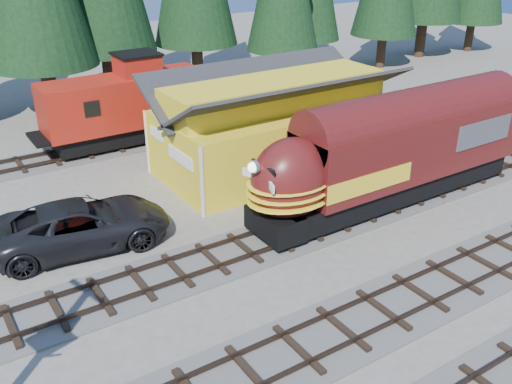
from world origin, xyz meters
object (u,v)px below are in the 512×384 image
locomotive (384,158)px  caboose (126,105)px  pickup_truck_a (82,225)px  depot (276,114)px

locomotive → caboose: size_ratio=1.58×
locomotive → pickup_truck_a: bearing=162.9°
locomotive → caboose: 15.55m
caboose → locomotive: bearing=-64.2°
pickup_truck_a → caboose: bearing=-23.1°
depot → caboose: (-5.30, 7.50, -0.51)m
caboose → pickup_truck_a: (-6.00, -10.08, -1.47)m
depot → locomotive: (1.48, -6.50, -0.58)m
depot → locomotive: bearing=-77.2°
depot → caboose: depot is taller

